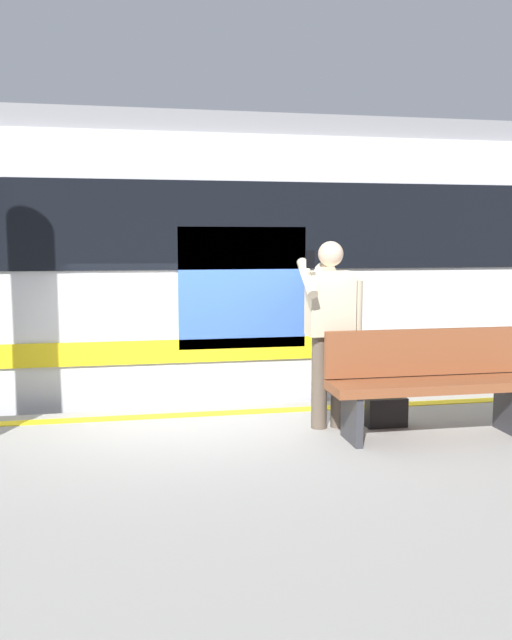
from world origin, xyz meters
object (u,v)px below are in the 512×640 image
(passenger, at_px, (330,319))
(bench, at_px, (430,378))
(handbag, at_px, (386,409))
(train_carriage, at_px, (50,261))

(passenger, distance_m, bench, 0.99)
(passenger, xyz_separation_m, handbag, (-0.51, 0.09, -0.82))
(train_carriage, xyz_separation_m, bench, (-3.41, 3.17, -0.91))
(handbag, xyz_separation_m, bench, (-0.26, 0.31, 0.34))
(train_carriage, relative_size, handbag, 32.86)
(train_carriage, xyz_separation_m, handbag, (-3.15, 2.86, -1.25))
(train_carriage, relative_size, passenger, 7.19)
(passenger, bearing_deg, bench, 152.62)
(handbag, bearing_deg, passenger, -9.46)
(train_carriage, bearing_deg, bench, 137.07)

